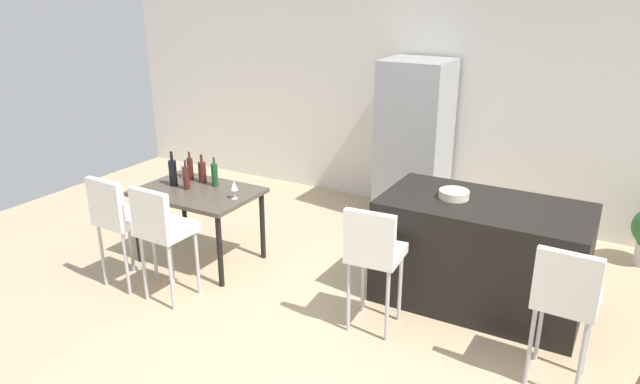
% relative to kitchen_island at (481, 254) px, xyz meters
% --- Properties ---
extents(ground_plane, '(10.00, 10.00, 0.00)m').
position_rel_kitchen_island_xyz_m(ground_plane, '(-0.60, -0.71, -0.46)').
color(ground_plane, tan).
extents(back_wall, '(10.00, 0.12, 2.90)m').
position_rel_kitchen_island_xyz_m(back_wall, '(-0.60, 1.97, 0.99)').
color(back_wall, silver).
rests_on(back_wall, ground_plane).
extents(kitchen_island, '(1.68, 0.91, 0.92)m').
position_rel_kitchen_island_xyz_m(kitchen_island, '(0.00, 0.00, 0.00)').
color(kitchen_island, black).
rests_on(kitchen_island, ground_plane).
extents(bar_chair_left, '(0.43, 0.43, 1.05)m').
position_rel_kitchen_island_xyz_m(bar_chair_left, '(-0.62, -0.84, 0.24)').
color(bar_chair_left, white).
rests_on(bar_chair_left, ground_plane).
extents(bar_chair_middle, '(0.41, 0.41, 1.05)m').
position_rel_kitchen_island_xyz_m(bar_chair_middle, '(0.76, -0.84, 0.24)').
color(bar_chair_middle, white).
rests_on(bar_chair_middle, ground_plane).
extents(dining_table, '(1.14, 0.79, 0.74)m').
position_rel_kitchen_island_xyz_m(dining_table, '(-2.62, -0.54, 0.20)').
color(dining_table, '#4C4238').
rests_on(dining_table, ground_plane).
extents(dining_chair_near, '(0.42, 0.42, 1.05)m').
position_rel_kitchen_island_xyz_m(dining_chair_near, '(-2.88, -1.29, 0.24)').
color(dining_chair_near, white).
rests_on(dining_chair_near, ground_plane).
extents(dining_chair_far, '(0.41, 0.41, 1.05)m').
position_rel_kitchen_island_xyz_m(dining_chair_far, '(-2.36, -1.29, 0.24)').
color(dining_chair_far, white).
rests_on(dining_chair_far, ground_plane).
extents(wine_bottle_far, '(0.06, 0.06, 0.30)m').
position_rel_kitchen_island_xyz_m(wine_bottle_far, '(-2.54, -0.36, 0.40)').
color(wine_bottle_far, '#194723').
rests_on(wine_bottle_far, dining_table).
extents(wine_bottle_left, '(0.08, 0.08, 0.29)m').
position_rel_kitchen_island_xyz_m(wine_bottle_left, '(-2.73, -0.33, 0.39)').
color(wine_bottle_left, '#471E19').
rests_on(wine_bottle_left, dining_table).
extents(wine_bottle_corner, '(0.06, 0.06, 0.29)m').
position_rel_kitchen_island_xyz_m(wine_bottle_corner, '(-2.73, -0.56, 0.40)').
color(wine_bottle_corner, '#471E19').
rests_on(wine_bottle_corner, dining_table).
extents(wine_bottle_middle, '(0.06, 0.06, 0.29)m').
position_rel_kitchen_island_xyz_m(wine_bottle_middle, '(-2.89, -0.32, 0.40)').
color(wine_bottle_middle, '#471E19').
rests_on(wine_bottle_middle, dining_table).
extents(wine_bottle_inner, '(0.08, 0.08, 0.35)m').
position_rel_kitchen_island_xyz_m(wine_bottle_inner, '(-2.91, -0.54, 0.41)').
color(wine_bottle_inner, black).
rests_on(wine_bottle_inner, dining_table).
extents(wine_glass_right, '(0.07, 0.07, 0.17)m').
position_rel_kitchen_island_xyz_m(wine_glass_right, '(-2.16, -0.55, 0.40)').
color(wine_glass_right, silver).
rests_on(wine_glass_right, dining_table).
extents(wine_glass_near, '(0.07, 0.07, 0.17)m').
position_rel_kitchen_island_xyz_m(wine_glass_near, '(-3.02, -0.28, 0.40)').
color(wine_glass_near, silver).
rests_on(wine_glass_near, dining_table).
extents(refrigerator, '(0.72, 0.68, 1.84)m').
position_rel_kitchen_island_xyz_m(refrigerator, '(-1.21, 1.53, 0.46)').
color(refrigerator, '#939699').
rests_on(refrigerator, ground_plane).
extents(fruit_bowl, '(0.25, 0.25, 0.07)m').
position_rel_kitchen_island_xyz_m(fruit_bowl, '(-0.27, -0.02, 0.50)').
color(fruit_bowl, beige).
rests_on(fruit_bowl, kitchen_island).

